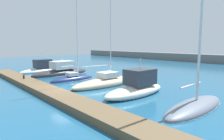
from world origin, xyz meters
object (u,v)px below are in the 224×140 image
object	(u,v)px
motorboat_white_nearest	(43,69)
dock_bollard	(24,77)
sailboat_sand_fourth	(106,82)
sailboat_slate_sixth	(195,105)
motorboat_ivory_fifth	(137,87)
motorboat_charcoal_second	(61,72)
sailboat_navy_third	(73,79)

from	to	relation	value
motorboat_white_nearest	dock_bollard	bearing A→B (deg)	-129.33
motorboat_white_nearest	sailboat_sand_fourth	bearing A→B (deg)	-90.57
sailboat_slate_sixth	motorboat_ivory_fifth	bearing A→B (deg)	88.68
motorboat_ivory_fifth	dock_bollard	size ratio (longest dim) A/B	16.62
sailboat_sand_fourth	motorboat_ivory_fifth	xyz separation A→B (m)	(5.07, -0.55, 0.39)
dock_bollard	sailboat_slate_sixth	bearing A→B (deg)	19.30
sailboat_sand_fourth	motorboat_ivory_fifth	bearing A→B (deg)	-97.90
sailboat_sand_fourth	dock_bollard	bearing A→B (deg)	130.15
motorboat_charcoal_second	sailboat_sand_fourth	world-z (taller)	sailboat_sand_fourth
motorboat_charcoal_second	dock_bollard	distance (m)	7.01
motorboat_white_nearest	sailboat_slate_sixth	world-z (taller)	sailboat_slate_sixth
motorboat_ivory_fifth	sailboat_slate_sixth	bearing A→B (deg)	-90.58
motorboat_charcoal_second	sailboat_sand_fourth	bearing A→B (deg)	-91.86
motorboat_white_nearest	motorboat_charcoal_second	xyz separation A→B (m)	(4.94, 0.86, -0.02)
sailboat_slate_sixth	motorboat_charcoal_second	bearing A→B (deg)	86.37
motorboat_white_nearest	dock_bollard	world-z (taller)	motorboat_white_nearest
motorboat_white_nearest	sailboat_sand_fourth	size ratio (longest dim) A/B	0.42
sailboat_sand_fourth	sailboat_slate_sixth	distance (m)	10.50
sailboat_sand_fourth	motorboat_ivory_fifth	world-z (taller)	sailboat_sand_fourth
motorboat_ivory_fifth	motorboat_white_nearest	bearing A→B (deg)	88.95
sailboat_navy_third	sailboat_slate_sixth	xyz separation A→B (m)	(15.60, 1.05, 0.04)
motorboat_charcoal_second	motorboat_ivory_fifth	world-z (taller)	motorboat_ivory_fifth
sailboat_navy_third	motorboat_ivory_fifth	size ratio (longest dim) A/B	1.43
sailboat_sand_fourth	dock_bollard	world-z (taller)	sailboat_sand_fourth
motorboat_white_nearest	sailboat_navy_third	bearing A→B (deg)	-96.25
sailboat_sand_fourth	sailboat_slate_sixth	size ratio (longest dim) A/B	1.13
motorboat_white_nearest	dock_bollard	distance (m)	9.65
motorboat_ivory_fifth	dock_bollard	world-z (taller)	motorboat_ivory_fifth
motorboat_ivory_fifth	sailboat_navy_third	bearing A→B (deg)	92.04
sailboat_navy_third	motorboat_charcoal_second	bearing A→B (deg)	76.25
motorboat_white_nearest	sailboat_slate_sixth	xyz separation A→B (m)	(25.83, 0.79, -0.23)
motorboat_ivory_fifth	sailboat_slate_sixth	xyz separation A→B (m)	(5.42, 0.20, -0.44)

